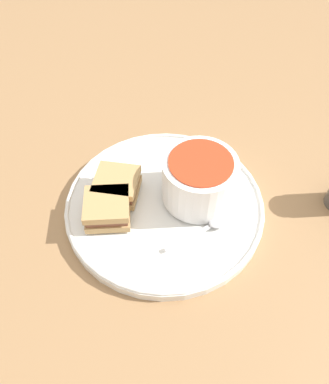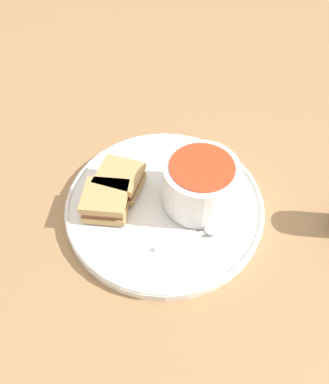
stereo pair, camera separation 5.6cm
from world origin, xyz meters
TOP-DOWN VIEW (x-y plane):
  - ground_plane at (0.00, 0.00)m, footprint 2.40×2.40m
  - plate at (0.00, 0.00)m, footprint 0.31×0.31m
  - soup_bowl at (0.04, -0.04)m, footprint 0.11×0.11m
  - spoon at (0.01, -0.08)m, footprint 0.11×0.06m
  - sandwich_half_near at (-0.03, 0.07)m, footprint 0.08×0.09m
  - sandwich_half_far at (-0.07, 0.05)m, footprint 0.09×0.09m

SIDE VIEW (x-z plane):
  - ground_plane at x=0.00m, z-range 0.00..0.00m
  - plate at x=0.00m, z-range 0.00..0.02m
  - spoon at x=0.01m, z-range 0.02..0.03m
  - sandwich_half_near at x=-0.03m, z-range 0.02..0.05m
  - sandwich_half_far at x=-0.07m, z-range 0.02..0.05m
  - soup_bowl at x=0.04m, z-range 0.02..0.10m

